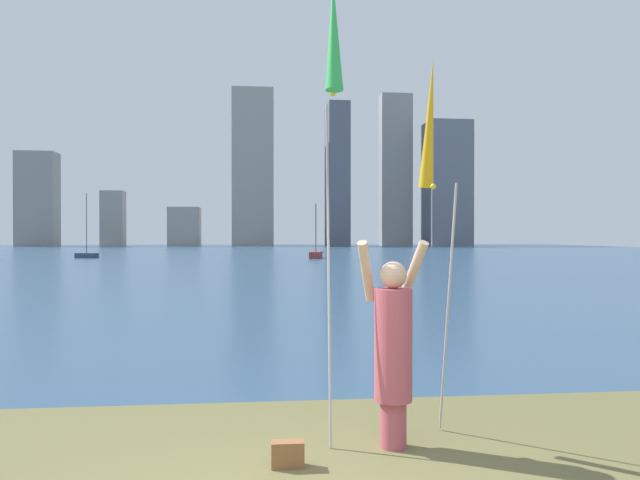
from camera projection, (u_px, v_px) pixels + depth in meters
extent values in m
cube|color=#2D4C6B|center=(257.00, 254.00, 65.37)|extent=(120.00, 116.84, 0.12)
cube|color=#33301C|center=(271.00, 403.00, 7.28)|extent=(120.00, 0.70, 0.02)
cylinder|color=#B24C59|center=(393.00, 424.00, 5.71)|extent=(0.25, 0.25, 0.44)
cylinder|color=#B24C59|center=(393.00, 345.00, 5.70)|extent=(0.35, 0.35, 1.04)
sphere|color=#D1A889|center=(393.00, 275.00, 5.70)|extent=(0.25, 0.25, 0.25)
cylinder|color=#D1A889|center=(366.00, 271.00, 5.82)|extent=(0.25, 0.40, 0.60)
cylinder|color=#D1A889|center=(413.00, 271.00, 5.86)|extent=(0.25, 0.40, 0.60)
cylinder|color=#B2B2B7|center=(329.00, 272.00, 5.82)|extent=(0.02, 0.34, 3.23)
cone|color=green|center=(334.00, 33.00, 5.44)|extent=(0.16, 0.26, 1.05)
sphere|color=yellow|center=(333.00, 93.00, 5.49)|extent=(0.06, 0.06, 0.06)
cylinder|color=#B2B2B7|center=(448.00, 311.00, 5.95)|extent=(0.02, 0.52, 2.43)
cone|color=yellow|center=(430.00, 124.00, 6.56)|extent=(0.16, 0.43, 1.37)
sphere|color=yellow|center=(433.00, 187.00, 6.43)|extent=(0.06, 0.06, 0.06)
cube|color=brown|center=(288.00, 454.00, 5.23)|extent=(0.28, 0.14, 0.22)
cube|color=#333D51|center=(87.00, 256.00, 51.73)|extent=(1.98, 1.45, 0.41)
cylinder|color=#47474C|center=(86.00, 223.00, 51.70)|extent=(0.06, 0.06, 5.05)
cube|color=maroon|center=(316.00, 255.00, 51.29)|extent=(1.42, 3.02, 0.54)
cylinder|color=#47474C|center=(316.00, 228.00, 51.27)|extent=(0.09, 0.09, 4.01)
cube|color=gray|center=(37.00, 199.00, 102.31)|extent=(6.21, 4.39, 15.66)
cube|color=gray|center=(113.00, 219.00, 104.92)|extent=(3.78, 3.21, 9.39)
cube|color=gray|center=(185.00, 227.00, 104.29)|extent=(5.25, 4.53, 6.58)
cube|color=gray|center=(253.00, 169.00, 108.14)|extent=(7.10, 7.30, 27.15)
cube|color=#565B66|center=(337.00, 175.00, 105.10)|extent=(3.59, 6.84, 24.22)
cube|color=gray|center=(396.00, 170.00, 110.10)|extent=(5.55, 3.15, 27.00)
cube|color=slate|center=(447.00, 184.00, 108.26)|extent=(7.34, 7.43, 21.67)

